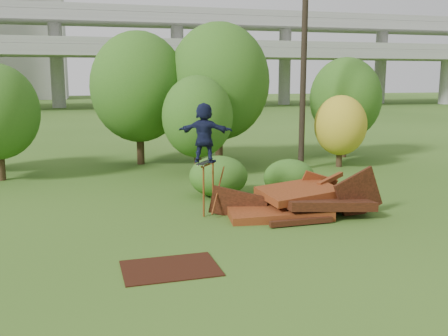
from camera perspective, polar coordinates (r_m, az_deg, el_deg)
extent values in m
plane|color=#2D5116|center=(14.40, 5.21, -7.50)|extent=(240.00, 240.00, 0.00)
cube|color=#4E260E|center=(16.20, 6.13, -4.84)|extent=(3.44, 2.37, 0.53)
cube|color=black|center=(16.47, 11.41, -3.87)|extent=(2.96, 2.01, 0.56)
cube|color=#4E260E|center=(16.55, 8.50, -2.71)|extent=(2.70, 2.00, 0.51)
cube|color=black|center=(16.76, 15.11, -2.97)|extent=(1.89, 0.32, 1.84)
cube|color=#4E260E|center=(17.70, 10.42, -2.42)|extent=(1.48, 0.51, 1.44)
cube|color=black|center=(16.14, 1.64, -4.22)|extent=(1.88, 0.74, 1.25)
cube|color=black|center=(15.26, 8.82, -6.09)|extent=(2.03, 0.22, 0.17)
cube|color=#4E260E|center=(17.53, 12.06, -1.26)|extent=(1.28, 0.82, 0.34)
cylinder|color=brown|center=(15.88, -2.34, -2.72)|extent=(0.06, 0.06, 1.64)
cylinder|color=brown|center=(16.59, -1.26, -2.15)|extent=(0.06, 0.06, 1.64)
cylinder|color=brown|center=(16.07, -1.81, 0.43)|extent=(0.69, 0.91, 0.06)
cube|color=black|center=(15.78, -2.23, 0.64)|extent=(0.69, 0.82, 0.03)
cylinder|color=beige|center=(15.48, -2.36, 0.28)|extent=(0.06, 0.07, 0.06)
cylinder|color=beige|center=(15.55, -2.99, 0.32)|extent=(0.06, 0.07, 0.06)
cylinder|color=beige|center=(16.03, -1.50, 0.63)|extent=(0.06, 0.07, 0.06)
cylinder|color=beige|center=(16.10, -2.11, 0.67)|extent=(0.06, 0.07, 0.06)
imported|color=#151A3A|center=(15.65, -2.26, 4.07)|extent=(1.81, 1.25, 1.87)
cube|color=black|center=(11.91, -6.16, -11.31)|extent=(2.25, 1.63, 0.03)
cylinder|color=black|center=(23.62, -24.16, 0.67)|extent=(0.34, 0.34, 1.64)
cylinder|color=black|center=(25.96, -9.53, 2.77)|extent=(0.38, 0.38, 2.13)
ellipsoid|color=#1E4913|center=(25.75, -9.72, 9.12)|extent=(4.82, 4.82, 5.54)
cylinder|color=black|center=(22.73, -3.02, 1.01)|extent=(0.33, 0.33, 1.47)
ellipsoid|color=#1E4913|center=(22.50, -3.06, 5.87)|extent=(3.20, 3.20, 3.68)
cylinder|color=black|center=(25.94, -0.57, 3.05)|extent=(0.39, 0.39, 2.26)
ellipsoid|color=#1E4913|center=(25.73, -0.58, 9.84)|extent=(5.17, 5.17, 5.94)
cylinder|color=black|center=(25.57, 13.03, 1.38)|extent=(0.30, 0.30, 1.11)
ellipsoid|color=#A58C19|center=(25.38, 13.17, 4.78)|extent=(2.58, 2.58, 2.97)
cylinder|color=black|center=(28.72, 13.50, 2.99)|extent=(0.35, 0.35, 1.78)
ellipsoid|color=#1E4913|center=(28.53, 13.70, 7.70)|extent=(3.92, 3.92, 4.51)
ellipsoid|color=#1E4913|center=(18.65, -0.64, -0.94)|extent=(2.21, 2.04, 1.53)
ellipsoid|color=#1E4913|center=(18.92, 7.46, -1.08)|extent=(1.95, 1.79, 1.38)
cylinder|color=black|center=(24.22, 9.05, 10.38)|extent=(0.28, 0.28, 8.97)
cube|color=gray|center=(73.09, -11.66, 12.88)|extent=(160.00, 9.00, 1.40)
cube|color=gray|center=(79.46, -12.09, 16.26)|extent=(160.00, 9.00, 1.40)
cylinder|color=gray|center=(73.00, -11.55, 9.75)|extent=(2.20, 2.20, 8.00)
cylinder|color=gray|center=(76.34, 2.26, 9.96)|extent=(2.20, 2.20, 8.00)
cube|color=#9E9E99|center=(115.79, -21.35, 14.34)|extent=(14.00, 14.00, 28.00)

